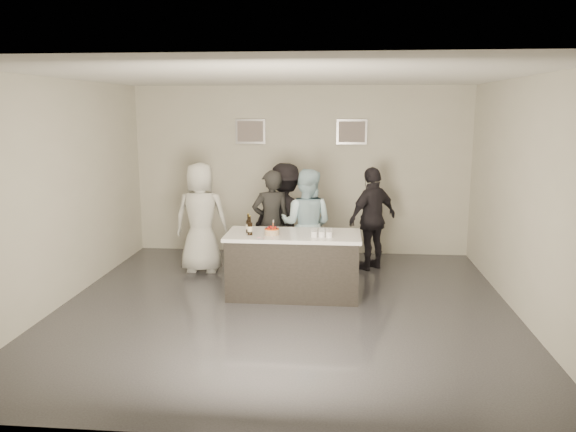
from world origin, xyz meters
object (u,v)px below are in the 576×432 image
Objects in this scene: person_main_black at (271,223)px; bar_counter at (293,265)px; beer_bottle_b at (250,226)px; person_guest_right at (373,218)px; person_main_blue at (306,224)px; person_guest_back at (285,217)px; person_guest_left at (201,218)px; cake at (272,232)px; beer_bottle_a at (248,223)px.

bar_counter is at bearing 93.80° from person_main_black.
person_guest_right reaches higher than beer_bottle_b.
person_guest_back is at bearing -40.12° from person_main_blue.
bar_counter is 1.93m from person_guest_right.
person_main_blue is 1.71m from person_guest_left.
person_guest_right reaches higher than cake.
beer_bottle_a is (-0.34, 0.11, 0.09)m from cake.
person_guest_left is (-1.57, 1.06, 0.44)m from bar_counter.
bar_counter is 0.58m from cake.
person_main_black is 1.00× the size of person_guest_right.
person_guest_back is at bearing -168.59° from person_guest_left.
person_guest_right is at bearing -155.13° from person_guest_back.
person_main_blue is 1.22m from person_guest_right.
bar_counter is 1.12m from person_main_black.
person_guest_left is at bearing 4.61° from person_main_blue.
cake is 0.31m from beer_bottle_b.
person_guest_right is (2.74, 0.42, -0.05)m from person_guest_left.
person_guest_right is at bearing 39.36° from beer_bottle_a.
person_main_black is at bearing 113.77° from bar_counter.
person_guest_right is 1.43m from person_guest_back.
person_guest_right reaches higher than beer_bottle_a.
person_guest_left reaches higher than person_main_black.
cake is at bearing 106.79° from person_guest_back.
person_guest_back reaches higher than person_main_blue.
person_main_black reaches higher than beer_bottle_a.
bar_counter is 1.07× the size of person_guest_back.
person_main_black is at bearing 175.05° from person_guest_left.
person_guest_left is 1.02× the size of person_guest_back.
beer_bottle_b is at bearing 0.76° from person_guest_right.
bar_counter is at bearing -0.46° from beer_bottle_a.
person_main_blue reaches higher than bar_counter.
person_guest_back is at bearing 100.45° from bar_counter.
beer_bottle_b is 2.41m from person_guest_right.
beer_bottle_a is 0.15× the size of person_guest_back.
bar_counter is at bearing 145.94° from person_guest_left.
person_main_black is (0.16, 1.11, -0.19)m from beer_bottle_b.
beer_bottle_a is at bearing 57.84° from person_main_black.
beer_bottle_a is at bearing 131.62° from person_guest_left.
beer_bottle_b reaches higher than bar_counter.
beer_bottle_a reaches higher than cake.
person_guest_back is at bearing 88.27° from cake.
beer_bottle_a is at bearing 107.13° from beer_bottle_b.
beer_bottle_a is 1.00m from person_main_black.
bar_counter is 7.15× the size of beer_bottle_a.
cake is 1.04m from person_main_blue.
bar_counter is 1.41m from person_guest_back.
person_main_blue is (0.76, 0.85, -0.17)m from beer_bottle_a.
person_main_blue is at bearing 146.72° from person_guest_back.
person_main_blue reaches higher than beer_bottle_a.
beer_bottle_a is at bearing 59.77° from person_main_blue.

